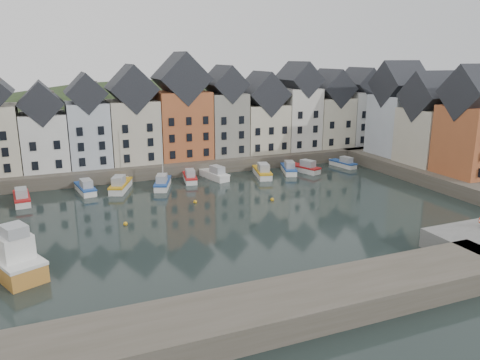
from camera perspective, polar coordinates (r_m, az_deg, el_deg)
ground at (r=57.07m, az=0.75°, el=-4.61°), size 260.00×260.00×0.00m
far_quay at (r=84.18m, az=-7.31°, el=2.39°), size 90.00×16.00×2.00m
right_quay at (r=80.40m, az=24.86°, el=0.52°), size 14.00×54.00×2.00m
near_wall at (r=34.70m, az=-0.17°, el=-16.44°), size 50.00×6.00×2.00m
hillside at (r=113.74m, az=-10.47°, el=-4.36°), size 153.60×70.40×64.00m
far_terrace at (r=81.83m, az=-4.93°, el=7.70°), size 72.37×8.16×17.78m
right_terrace at (r=81.76m, az=22.39°, el=6.66°), size 8.30×24.25×16.36m
mooring_buoys at (r=60.44m, az=-4.74°, el=-3.38°), size 20.50×5.50×0.50m
boat_a at (r=68.88m, az=-25.06°, el=-1.99°), size 2.45×6.39×2.40m
boat_b at (r=70.57m, az=-18.31°, el=-0.96°), size 2.77×6.28×2.33m
boat_c at (r=70.44m, az=-14.39°, el=-0.64°), size 4.41×6.92×2.55m
boat_d at (r=70.55m, az=-9.43°, el=-0.33°), size 3.99×6.52×11.92m
boat_e at (r=73.66m, az=-6.13°, el=0.35°), size 2.80×6.01×2.22m
boat_f at (r=74.84m, az=-3.10°, el=0.70°), size 3.40×6.62×2.43m
boat_g at (r=76.10m, az=2.75°, el=0.98°), size 3.65×7.06×2.59m
boat_h at (r=78.95m, az=5.97°, el=1.37°), size 3.73×6.39×2.35m
boat_i at (r=79.88m, az=7.86°, el=1.47°), size 3.88×6.43×2.36m
boat_j at (r=84.85m, az=12.51°, el=1.99°), size 2.64×5.67×2.09m
large_vessel at (r=48.41m, az=-26.65°, el=-8.09°), size 7.81×12.23×6.21m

